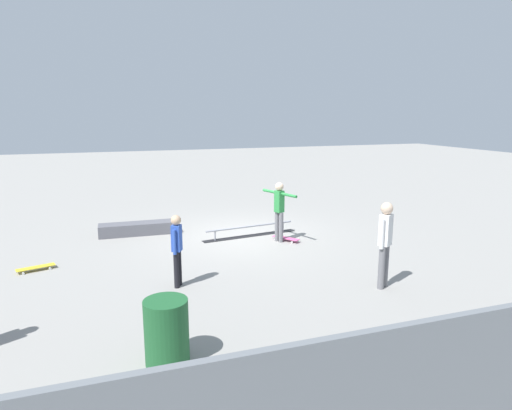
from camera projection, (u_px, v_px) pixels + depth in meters
ground_plane at (242, 235)px, 12.87m from camera, size 60.00×60.00×0.00m
grind_rail at (250, 231)px, 12.77m from camera, size 2.85×0.60×0.31m
skate_ledge at (138, 229)px, 12.94m from camera, size 2.19×0.61×0.34m
skater_main at (279, 207)px, 12.06m from camera, size 0.51×1.26×1.63m
skateboard_main at (286, 238)px, 12.30m from camera, size 0.61×0.78×0.09m
bystander_white_shirt at (385, 240)px, 8.85m from camera, size 0.38×0.29×1.75m
bystander_blue_shirt at (177, 247)px, 8.94m from camera, size 0.24×0.33×1.48m
loose_skateboard_yellow at (36, 268)px, 9.98m from camera, size 0.82×0.43×0.09m
trash_bin at (167, 332)px, 6.24m from camera, size 0.62×0.62×0.94m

